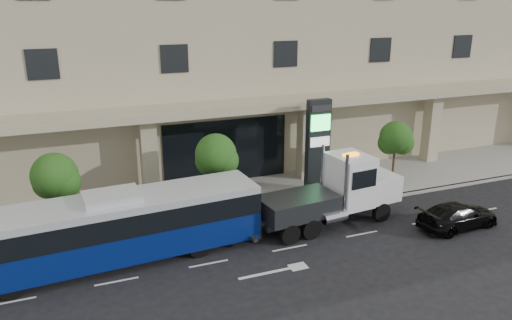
{
  "coord_description": "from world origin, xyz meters",
  "views": [
    {
      "loc": [
        -9.3,
        -20.63,
        11.25
      ],
      "look_at": [
        -0.34,
        2.0,
        3.38
      ],
      "focal_mm": 35.0,
      "sensor_mm": 36.0,
      "label": 1
    }
  ],
  "objects": [
    {
      "name": "curb",
      "position": [
        0.0,
        2.0,
        0.07
      ],
      "size": [
        120.0,
        0.3,
        0.15
      ],
      "primitive_type": "cube",
      "color": "gray",
      "rests_on": "ground"
    },
    {
      "name": "convention_center",
      "position": [
        -0.0,
        15.42,
        9.97
      ],
      "size": [
        60.0,
        17.6,
        20.0
      ],
      "color": "tan",
      "rests_on": "ground"
    },
    {
      "name": "ground",
      "position": [
        0.0,
        0.0,
        0.0
      ],
      "size": [
        120.0,
        120.0,
        0.0
      ],
      "primitive_type": "plane",
      "color": "black",
      "rests_on": "ground"
    },
    {
      "name": "city_bus",
      "position": [
        -7.74,
        0.21,
        1.68
      ],
      "size": [
        13.21,
        3.66,
        3.31
      ],
      "rotation": [
        0.0,
        0.0,
        0.07
      ],
      "color": "black",
      "rests_on": "ground"
    },
    {
      "name": "signage_pylon",
      "position": [
        4.42,
        4.17,
        3.02
      ],
      "size": [
        1.42,
        0.53,
        5.65
      ],
      "rotation": [
        0.0,
        0.0,
        -0.0
      ],
      "color": "black",
      "rests_on": "sidewalk"
    },
    {
      "name": "tow_truck",
      "position": [
        3.44,
        0.2,
        1.68
      ],
      "size": [
        8.99,
        2.97,
        4.07
      ],
      "rotation": [
        0.0,
        0.0,
        0.1
      ],
      "color": "#2D3033",
      "rests_on": "ground"
    },
    {
      "name": "black_sedan",
      "position": [
        8.97,
        -2.64,
        0.66
      ],
      "size": [
        4.66,
        2.13,
        1.32
      ],
      "primitive_type": "imported",
      "rotation": [
        0.0,
        0.0,
        1.63
      ],
      "color": "black",
      "rests_on": "ground"
    },
    {
      "name": "tree_right",
      "position": [
        9.53,
        3.59,
        3.04
      ],
      "size": [
        2.1,
        2.0,
        4.04
      ],
      "color": "#422B19",
      "rests_on": "sidewalk"
    },
    {
      "name": "sidewalk",
      "position": [
        0.0,
        5.0,
        0.07
      ],
      "size": [
        120.0,
        6.0,
        0.15
      ],
      "primitive_type": "cube",
      "color": "gray",
      "rests_on": "ground"
    },
    {
      "name": "tree_mid",
      "position": [
        -1.97,
        3.59,
        3.26
      ],
      "size": [
        2.28,
        2.2,
        4.38
      ],
      "color": "#422B19",
      "rests_on": "sidewalk"
    },
    {
      "name": "tree_left",
      "position": [
        -9.97,
        3.59,
        3.11
      ],
      "size": [
        2.27,
        2.2,
        4.22
      ],
      "color": "#422B19",
      "rests_on": "sidewalk"
    }
  ]
}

